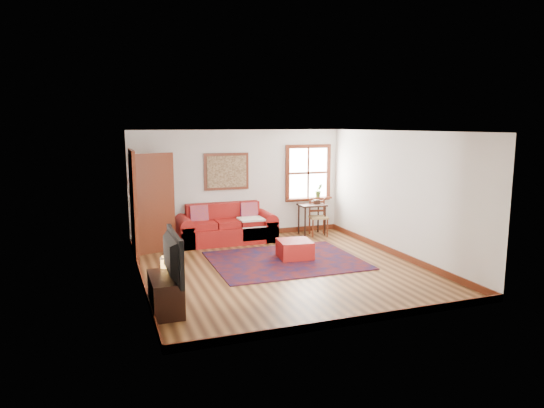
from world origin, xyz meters
name	(u,v)px	position (x,y,z in m)	size (l,w,h in m)	color
ground	(281,268)	(0.00, 0.00, 0.00)	(5.50, 5.50, 0.00)	#472713
room_envelope	(281,179)	(0.00, 0.02, 1.65)	(5.04, 5.54, 2.52)	silver
window	(310,178)	(1.78, 2.70, 1.31)	(1.18, 0.20, 1.38)	white
doorway	(146,203)	(-2.21, 1.78, 1.07)	(0.89, 1.08, 2.14)	black
framed_artwork	(227,172)	(-0.30, 2.71, 1.55)	(1.05, 0.07, 0.85)	#612714
persian_rug	(285,260)	(0.25, 0.41, 0.01)	(2.82, 2.25, 0.02)	#4F0F0B
red_leather_sofa	(226,229)	(-0.43, 2.32, 0.28)	(2.18, 0.90, 0.85)	maroon
red_ottoman	(295,249)	(0.50, 0.52, 0.18)	(0.63, 0.63, 0.36)	maroon
side_table	(312,209)	(1.68, 2.32, 0.62)	(0.62, 0.46, 0.74)	black
ladder_back_chair	(318,216)	(1.80, 2.23, 0.47)	(0.48, 0.46, 0.88)	tan
media_cabinet	(165,294)	(-2.28, -1.39, 0.25)	(0.41, 0.92, 0.50)	black
television	(167,256)	(-2.26, -1.52, 0.83)	(1.15, 0.15, 0.66)	black
candle_hurricane	(164,263)	(-2.23, -0.98, 0.59)	(0.12, 0.12, 0.18)	silver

